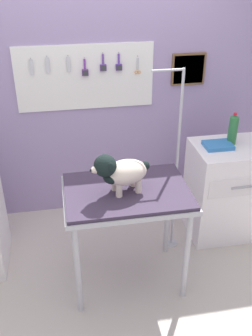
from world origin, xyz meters
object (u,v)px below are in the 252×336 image
at_px(soda_bottle, 233,130).
at_px(grooming_table, 127,200).
at_px(grooming_arm, 175,172).
at_px(cabinet_right, 227,190).
at_px(dog, 120,172).

bearing_deg(soda_bottle, grooming_table, -152.48).
bearing_deg(grooming_table, grooming_arm, 36.08).
bearing_deg(grooming_arm, grooming_table, -143.92).
height_order(grooming_table, cabinet_right, cabinet_right).
distance_m(grooming_arm, cabinet_right, 0.65).
xyz_separation_m(cabinet_right, soda_bottle, (0.00, 0.06, 0.58)).
distance_m(cabinet_right, soda_bottle, 0.58).
relative_size(grooming_arm, dog, 3.77).
height_order(grooming_arm, soda_bottle, grooming_arm).
bearing_deg(dog, grooming_arm, 35.08).
xyz_separation_m(grooming_arm, soda_bottle, (0.56, 0.19, 0.26)).
bearing_deg(cabinet_right, grooming_arm, -166.93).
bearing_deg(grooming_table, cabinet_right, 24.72).
bearing_deg(soda_bottle, dog, -152.59).
xyz_separation_m(grooming_arm, dog, (-0.53, -0.37, 0.27)).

